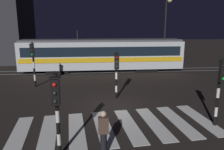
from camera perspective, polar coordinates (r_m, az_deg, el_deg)
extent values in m
plane|color=black|center=(13.00, -0.18, -8.06)|extent=(120.00, 120.00, 0.00)
cube|color=#59595E|center=(22.03, -2.47, 0.65)|extent=(80.00, 0.12, 0.03)
cube|color=#59595E|center=(23.43, -2.66, 1.38)|extent=(80.00, 0.12, 0.03)
cube|color=silver|center=(10.62, -22.92, -14.04)|extent=(1.06, 3.80, 0.02)
cube|color=silver|center=(10.42, -16.09, -14.01)|extent=(1.06, 3.80, 0.02)
cube|color=silver|center=(10.37, -9.11, -13.79)|extent=(1.06, 3.80, 0.02)
cube|color=silver|center=(10.47, -2.18, -13.37)|extent=(1.06, 3.80, 0.02)
cube|color=silver|center=(10.71, 4.51, -12.78)|extent=(1.06, 3.80, 0.02)
cube|color=silver|center=(11.08, 10.79, -12.07)|extent=(1.06, 3.80, 0.02)
cube|color=silver|center=(11.57, 16.58, -11.29)|extent=(1.06, 3.80, 0.02)
cube|color=silver|center=(12.16, 21.82, -10.48)|extent=(1.06, 3.80, 0.02)
cylinder|color=black|center=(17.92, -19.19, -2.13)|extent=(0.14, 0.14, 0.48)
cylinder|color=white|center=(17.81, -19.30, -0.62)|extent=(0.14, 0.14, 0.48)
cylinder|color=black|center=(17.71, -19.41, 0.91)|extent=(0.14, 0.14, 0.48)
cylinder|color=white|center=(17.62, -19.53, 2.45)|extent=(0.14, 0.14, 0.48)
cylinder|color=black|center=(17.55, -19.65, 4.00)|extent=(0.14, 0.14, 0.48)
cylinder|color=white|center=(17.49, -19.76, 5.57)|extent=(0.14, 0.14, 0.48)
cylinder|color=black|center=(17.44, -19.88, 7.15)|extent=(0.14, 0.14, 0.48)
cube|color=black|center=(17.31, -19.93, 5.91)|extent=(0.28, 0.20, 0.90)
sphere|color=black|center=(17.18, -20.09, 6.80)|extent=(0.14, 0.14, 0.14)
sphere|color=black|center=(17.20, -20.02, 5.87)|extent=(0.14, 0.14, 0.14)
sphere|color=green|center=(17.24, -19.95, 4.95)|extent=(0.14, 0.14, 0.14)
cube|color=black|center=(17.26, -20.05, 7.53)|extent=(0.36, 0.24, 0.04)
cylinder|color=black|center=(11.64, 25.06, -10.67)|extent=(0.14, 0.14, 0.46)
cylinder|color=white|center=(11.47, 25.27, -8.56)|extent=(0.14, 0.14, 0.46)
cylinder|color=black|center=(11.32, 25.49, -6.39)|extent=(0.14, 0.14, 0.46)
cylinder|color=white|center=(11.19, 25.71, -4.17)|extent=(0.14, 0.14, 0.46)
cylinder|color=black|center=(11.08, 25.94, -1.90)|extent=(0.14, 0.14, 0.46)
cylinder|color=white|center=(10.98, 26.17, 0.42)|extent=(0.14, 0.14, 0.46)
cylinder|color=black|center=(10.90, 26.40, 2.77)|extent=(0.14, 0.14, 0.46)
cube|color=black|center=(10.82, 26.68, 0.68)|extent=(0.28, 0.20, 0.90)
sphere|color=black|center=(10.73, 26.98, 0.56)|extent=(0.14, 0.14, 0.14)
sphere|color=green|center=(10.79, 26.84, -0.89)|extent=(0.14, 0.14, 0.14)
cube|color=black|center=(10.74, 26.94, 3.24)|extent=(0.36, 0.24, 0.04)
cylinder|color=black|center=(8.60, -13.38, -18.37)|extent=(0.14, 0.14, 0.44)
cylinder|color=white|center=(8.39, -13.54, -15.81)|extent=(0.14, 0.14, 0.44)
cylinder|color=black|center=(8.19, -13.70, -13.13)|extent=(0.14, 0.14, 0.44)
cylinder|color=white|center=(8.01, -13.87, -10.31)|extent=(0.14, 0.14, 0.44)
cylinder|color=black|center=(7.86, -14.04, -7.38)|extent=(0.14, 0.14, 0.44)
cylinder|color=white|center=(7.72, -14.21, -4.33)|extent=(0.14, 0.14, 0.44)
cylinder|color=black|center=(7.61, -14.39, -1.19)|extent=(0.14, 0.14, 0.44)
cube|color=black|center=(7.54, -14.42, -4.31)|extent=(0.28, 0.20, 0.90)
sphere|color=red|center=(7.36, -14.67, -2.48)|extent=(0.14, 0.14, 0.14)
sphere|color=black|center=(7.44, -14.55, -4.56)|extent=(0.14, 0.14, 0.14)
sphere|color=black|center=(7.52, -14.43, -6.60)|extent=(0.14, 0.14, 0.14)
cube|color=black|center=(7.42, -14.63, -0.69)|extent=(0.36, 0.24, 0.04)
cylinder|color=black|center=(14.27, 1.10, -5.24)|extent=(0.14, 0.14, 0.43)
cylinder|color=white|center=(14.14, 1.11, -3.58)|extent=(0.14, 0.14, 0.43)
cylinder|color=black|center=(14.03, 1.12, -1.89)|extent=(0.14, 0.14, 0.43)
cylinder|color=white|center=(13.92, 1.13, -0.18)|extent=(0.14, 0.14, 0.43)
cylinder|color=black|center=(13.83, 1.13, 1.56)|extent=(0.14, 0.14, 0.43)
cylinder|color=white|center=(13.76, 1.14, 3.31)|extent=(0.14, 0.14, 0.43)
cylinder|color=black|center=(13.69, 1.15, 5.09)|extent=(0.14, 0.14, 0.43)
cube|color=black|center=(13.58, 1.23, 3.39)|extent=(0.28, 0.20, 0.90)
sphere|color=red|center=(13.43, 1.29, 4.49)|extent=(0.14, 0.14, 0.14)
sphere|color=black|center=(13.48, 1.28, 3.31)|extent=(0.14, 0.14, 0.14)
sphere|color=black|center=(13.52, 1.28, 2.14)|extent=(0.14, 0.14, 0.14)
cube|color=black|center=(13.51, 1.24, 5.44)|extent=(0.36, 0.24, 0.04)
cylinder|color=black|center=(23.19, 13.45, 9.72)|extent=(0.18, 0.18, 7.08)
cylinder|color=black|center=(22.86, 14.29, 18.29)|extent=(0.10, 0.90, 0.10)
sphere|color=#F9E08C|center=(22.43, 14.69, 18.18)|extent=(0.44, 0.44, 0.44)
cube|color=silver|center=(22.45, -2.57, 5.24)|extent=(16.10, 2.50, 2.70)
cube|color=yellow|center=(21.25, -2.38, 3.87)|extent=(15.78, 0.04, 0.44)
cube|color=yellow|center=(23.76, -2.73, 4.80)|extent=(15.78, 0.04, 0.44)
cube|color=black|center=(21.14, -2.40, 6.01)|extent=(15.30, 0.03, 0.90)
cube|color=#4C4C51|center=(22.31, -2.61, 8.94)|extent=(15.78, 2.30, 0.20)
cylinder|color=#262628|center=(22.29, -8.93, 10.08)|extent=(0.08, 0.08, 1.00)
cube|color=black|center=(23.35, 8.39, 1.62)|extent=(2.20, 2.00, 0.35)
cube|color=black|center=(22.91, -13.66, 1.18)|extent=(2.20, 2.00, 0.35)
sphere|color=#F9F2CC|center=(24.31, 16.93, 4.33)|extent=(0.24, 0.24, 0.24)
cylinder|color=black|center=(8.31, -2.19, -17.43)|extent=(0.24, 0.24, 0.88)
cube|color=#4C382D|center=(7.96, -2.23, -12.82)|extent=(0.36, 0.22, 0.60)
sphere|color=beige|center=(7.79, -2.26, -10.03)|extent=(0.22, 0.22, 0.22)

